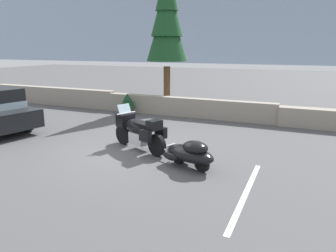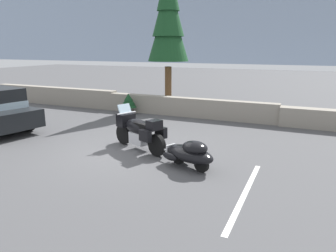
% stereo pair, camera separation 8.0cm
% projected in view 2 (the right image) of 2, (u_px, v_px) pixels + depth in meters
% --- Properties ---
extents(ground_plane, '(80.00, 80.00, 0.00)m').
position_uv_depth(ground_plane, '(125.00, 150.00, 9.78)').
color(ground_plane, '#4C4C4F').
extents(stone_guard_wall, '(24.00, 0.61, 0.96)m').
position_uv_depth(stone_guard_wall, '(186.00, 107.00, 14.58)').
color(stone_guard_wall, gray).
rests_on(stone_guard_wall, ground).
extents(distant_ridgeline, '(240.00, 80.00, 16.00)m').
position_uv_depth(distant_ridgeline, '(297.00, 31.00, 92.51)').
color(distant_ridgeline, '#8C9EB7').
rests_on(distant_ridgeline, ground).
extents(touring_motorcycle, '(2.18, 1.27, 1.33)m').
position_uv_depth(touring_motorcycle, '(139.00, 130.00, 9.74)').
color(touring_motorcycle, black).
rests_on(touring_motorcycle, ground).
extents(car_shaped_trailer, '(2.17, 1.23, 0.76)m').
position_uv_depth(car_shaped_trailer, '(190.00, 153.00, 8.27)').
color(car_shaped_trailer, black).
rests_on(car_shaped_trailer, ground).
extents(pine_tree_tall, '(2.08, 2.08, 7.38)m').
position_uv_depth(pine_tree_tall, '(168.00, 16.00, 15.84)').
color(pine_tree_tall, brown).
rests_on(pine_tree_tall, ground).
extents(pine_sapling_near, '(0.76, 0.76, 0.99)m').
position_uv_depth(pine_sapling_near, '(129.00, 101.00, 15.06)').
color(pine_sapling_near, brown).
rests_on(pine_sapling_near, ground).
extents(parking_stripe_marker, '(0.12, 3.60, 0.01)m').
position_uv_depth(parking_stripe_marker, '(245.00, 193.00, 6.88)').
color(parking_stripe_marker, silver).
rests_on(parking_stripe_marker, ground).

